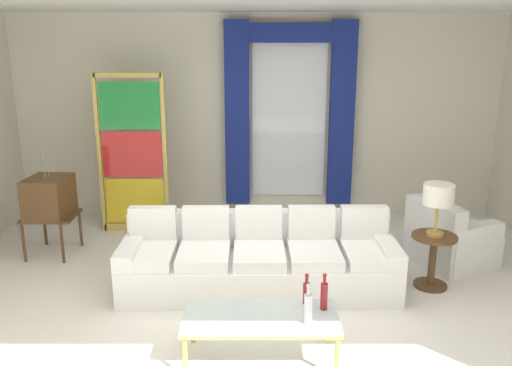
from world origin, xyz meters
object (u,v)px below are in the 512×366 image
(coffee_table, at_px, (259,319))
(round_side_table, at_px, (431,256))
(bottle_crystal_tall, at_px, (306,307))
(bottle_amber_squat, at_px, (322,295))
(couch_white_long, at_px, (257,260))
(stained_glass_divider, at_px, (130,158))
(armchair_white, at_px, (446,241))
(table_lamp_brass, at_px, (436,196))
(vintage_tv, at_px, (47,199))
(peacock_figurine, at_px, (165,224))
(bottle_blue_decanter, at_px, (304,292))

(coffee_table, xyz_separation_m, round_side_table, (1.88, 1.37, -0.02))
(bottle_crystal_tall, bearing_deg, bottle_amber_squat, 56.57)
(couch_white_long, relative_size, stained_glass_divider, 1.33)
(armchair_white, height_order, table_lamp_brass, table_lamp_brass)
(vintage_tv, xyz_separation_m, peacock_figurine, (1.35, 0.50, -0.51))
(couch_white_long, height_order, round_side_table, couch_white_long)
(armchair_white, relative_size, stained_glass_divider, 0.49)
(coffee_table, relative_size, bottle_amber_squat, 3.91)
(vintage_tv, relative_size, peacock_figurine, 2.24)
(armchair_white, bearing_deg, bottle_crystal_tall, -131.75)
(vintage_tv, bearing_deg, bottle_blue_decanter, -35.01)
(bottle_blue_decanter, height_order, bottle_crystal_tall, bottle_crystal_tall)
(bottle_amber_squat, bearing_deg, vintage_tv, 145.00)
(coffee_table, xyz_separation_m, bottle_blue_decanter, (0.39, 0.20, 0.15))
(bottle_blue_decanter, relative_size, peacock_figurine, 0.47)
(stained_glass_divider, bearing_deg, round_side_table, -26.24)
(armchair_white, bearing_deg, bottle_amber_squat, -132.66)
(bottle_amber_squat, bearing_deg, armchair_white, 47.34)
(armchair_white, xyz_separation_m, table_lamp_brass, (-0.40, -0.63, 0.74))
(coffee_table, bearing_deg, couch_white_long, 90.31)
(peacock_figurine, distance_m, round_side_table, 3.44)
(round_side_table, bearing_deg, bottle_amber_squat, -136.73)
(coffee_table, distance_m, bottle_crystal_tall, 0.44)
(couch_white_long, relative_size, armchair_white, 2.71)
(bottle_blue_decanter, xyz_separation_m, armchair_white, (1.88, 1.79, -0.23))
(couch_white_long, xyz_separation_m, table_lamp_brass, (1.88, -0.00, 0.72))
(bottle_amber_squat, height_order, stained_glass_divider, stained_glass_divider)
(coffee_table, xyz_separation_m, peacock_figurine, (-1.25, 2.80, -0.15))
(bottle_crystal_tall, xyz_separation_m, bottle_amber_squat, (0.16, 0.24, -0.01))
(bottle_blue_decanter, distance_m, bottle_crystal_tall, 0.33)
(coffee_table, relative_size, vintage_tv, 0.96)
(bottle_blue_decanter, relative_size, table_lamp_brass, 0.50)
(coffee_table, bearing_deg, bottle_amber_squat, 11.38)
(bottle_crystal_tall, relative_size, peacock_figurine, 0.58)
(bottle_blue_decanter, bearing_deg, stained_glass_divider, 125.89)
(bottle_amber_squat, xyz_separation_m, table_lamp_brass, (1.34, 1.26, 0.48))
(vintage_tv, distance_m, round_side_table, 4.58)
(peacock_figurine, bearing_deg, vintage_tv, -159.80)
(bottle_blue_decanter, distance_m, bottle_amber_squat, 0.17)
(bottle_amber_squat, distance_m, armchair_white, 2.58)
(vintage_tv, xyz_separation_m, stained_glass_divider, (0.86, 0.85, 0.33))
(bottle_blue_decanter, xyz_separation_m, stained_glass_divider, (-2.13, 2.95, 0.54))
(peacock_figurine, xyz_separation_m, round_side_table, (3.12, -1.43, 0.14))
(peacock_figurine, bearing_deg, bottle_blue_decanter, -57.67)
(couch_white_long, distance_m, vintage_tv, 2.78)
(armchair_white, distance_m, round_side_table, 0.74)
(bottle_blue_decanter, xyz_separation_m, table_lamp_brass, (1.48, 1.17, 0.51))
(couch_white_long, xyz_separation_m, bottle_crystal_tall, (0.39, -1.50, 0.25))
(coffee_table, relative_size, table_lamp_brass, 2.26)
(coffee_table, distance_m, stained_glass_divider, 3.66)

